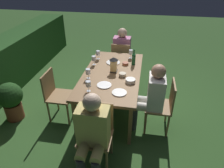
# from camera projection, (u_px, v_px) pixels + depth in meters

# --- Properties ---
(ground_plane) EXTENTS (16.00, 16.00, 0.00)m
(ground_plane) POSITION_uv_depth(u_px,v_px,m) (112.00, 107.00, 3.90)
(ground_plane) COLOR #2D5123
(dining_table) EXTENTS (1.82, 0.96, 0.74)m
(dining_table) POSITION_uv_depth(u_px,v_px,m) (112.00, 76.00, 3.54)
(dining_table) COLOR olive
(dining_table) RESTS_ON ground
(chair_side_right_a) EXTENTS (0.42, 0.40, 0.87)m
(chair_side_right_a) POSITION_uv_depth(u_px,v_px,m) (56.00, 93.00, 3.43)
(chair_side_right_a) COLOR #937047
(chair_side_right_a) RESTS_ON ground
(chair_head_far) EXTENTS (0.40, 0.42, 0.87)m
(chair_head_far) POSITION_uv_depth(u_px,v_px,m) (121.00, 59.00, 4.63)
(chair_head_far) COLOR #937047
(chair_head_far) RESTS_ON ground
(person_in_pink) EXTENTS (0.48, 0.38, 1.15)m
(person_in_pink) POSITION_uv_depth(u_px,v_px,m) (122.00, 50.00, 4.71)
(person_in_pink) COLOR #C675A3
(person_in_pink) RESTS_ON ground
(chair_side_left_a) EXTENTS (0.42, 0.40, 0.87)m
(chair_side_left_a) POSITION_uv_depth(u_px,v_px,m) (163.00, 104.00, 3.17)
(chair_side_left_a) COLOR #937047
(chair_side_left_a) RESTS_ON ground
(person_in_cream) EXTENTS (0.38, 0.47, 1.15)m
(person_in_cream) POSITION_uv_depth(u_px,v_px,m) (151.00, 95.00, 3.12)
(person_in_cream) COLOR white
(person_in_cream) RESTS_ON ground
(chair_head_near) EXTENTS (0.40, 0.42, 0.87)m
(chair_head_near) POSITION_uv_depth(u_px,v_px,m) (97.00, 131.00, 2.67)
(chair_head_near) COLOR #937047
(chair_head_near) RESTS_ON ground
(person_in_mustard) EXTENTS (0.48, 0.38, 1.15)m
(person_in_mustard) POSITION_uv_depth(u_px,v_px,m) (92.00, 133.00, 2.42)
(person_in_mustard) COLOR tan
(person_in_mustard) RESTS_ON ground
(lantern_centerpiece) EXTENTS (0.15, 0.15, 0.27)m
(lantern_centerpiece) POSITION_uv_depth(u_px,v_px,m) (114.00, 64.00, 3.49)
(lantern_centerpiece) COLOR black
(lantern_centerpiece) RESTS_ON dining_table
(green_bottle_on_table) EXTENTS (0.07, 0.07, 0.29)m
(green_bottle_on_table) POSITION_uv_depth(u_px,v_px,m) (134.00, 59.00, 3.75)
(green_bottle_on_table) COLOR #195128
(green_bottle_on_table) RESTS_ON dining_table
(wine_glass_a) EXTENTS (0.08, 0.08, 0.17)m
(wine_glass_a) POSITION_uv_depth(u_px,v_px,m) (88.00, 72.00, 3.29)
(wine_glass_a) COLOR silver
(wine_glass_a) RESTS_ON dining_table
(wine_glass_b) EXTENTS (0.08, 0.08, 0.17)m
(wine_glass_b) POSITION_uv_depth(u_px,v_px,m) (131.00, 52.00, 4.00)
(wine_glass_b) COLOR silver
(wine_glass_b) RESTS_ON dining_table
(wine_glass_c) EXTENTS (0.08, 0.08, 0.17)m
(wine_glass_c) POSITION_uv_depth(u_px,v_px,m) (98.00, 53.00, 3.96)
(wine_glass_c) COLOR silver
(wine_glass_c) RESTS_ON dining_table
(wine_glass_d) EXTENTS (0.08, 0.08, 0.17)m
(wine_glass_d) POSITION_uv_depth(u_px,v_px,m) (88.00, 84.00, 2.96)
(wine_glass_d) COLOR silver
(wine_glass_d) RESTS_ON dining_table
(wine_glass_e) EXTENTS (0.08, 0.08, 0.17)m
(wine_glass_e) POSITION_uv_depth(u_px,v_px,m) (94.00, 59.00, 3.74)
(wine_glass_e) COLOR silver
(wine_glass_e) RESTS_ON dining_table
(plate_a) EXTENTS (0.23, 0.23, 0.01)m
(plate_a) POSITION_uv_depth(u_px,v_px,m) (104.00, 85.00, 3.16)
(plate_a) COLOR white
(plate_a) RESTS_ON dining_table
(plate_b) EXTENTS (0.22, 0.22, 0.01)m
(plate_b) POSITION_uv_depth(u_px,v_px,m) (119.00, 93.00, 2.98)
(plate_b) COLOR silver
(plate_b) RESTS_ON dining_table
(plate_c) EXTENTS (0.26, 0.26, 0.01)m
(plate_c) POSITION_uv_depth(u_px,v_px,m) (113.00, 62.00, 3.86)
(plate_c) COLOR silver
(plate_c) RESTS_ON dining_table
(bowl_olives) EXTENTS (0.12, 0.12, 0.06)m
(bowl_olives) POSITION_uv_depth(u_px,v_px,m) (123.00, 75.00, 3.40)
(bowl_olives) COLOR #BCAD8E
(bowl_olives) RESTS_ON dining_table
(bowl_bread) EXTENTS (0.11, 0.11, 0.04)m
(bowl_bread) POSITION_uv_depth(u_px,v_px,m) (125.00, 63.00, 3.78)
(bowl_bread) COLOR #9E5138
(bowl_bread) RESTS_ON dining_table
(bowl_salad) EXTENTS (0.16, 0.16, 0.06)m
(bowl_salad) POSITION_uv_depth(u_px,v_px,m) (130.00, 81.00, 3.23)
(bowl_salad) COLOR silver
(bowl_salad) RESTS_ON dining_table
(potted_plant_corner) EXTENTS (0.42, 0.42, 0.69)m
(potted_plant_corner) POSITION_uv_depth(u_px,v_px,m) (11.00, 99.00, 3.44)
(potted_plant_corner) COLOR brown
(potted_plant_corner) RESTS_ON ground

